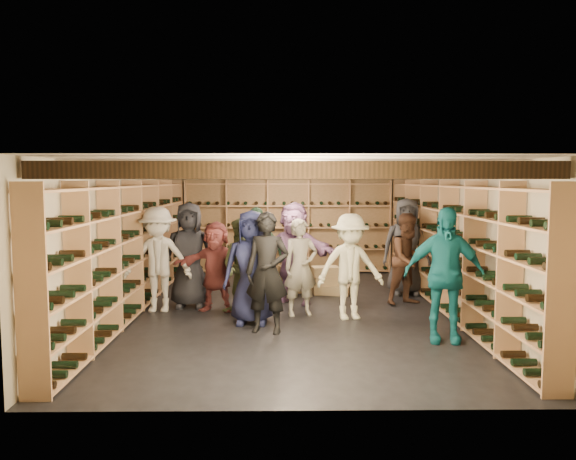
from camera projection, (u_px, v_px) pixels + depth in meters
The scene contains 23 objects.
ground at pixel (291, 311), 9.25m from camera, with size 8.00×8.00×0.00m, color black.
walls at pixel (291, 239), 9.14m from camera, with size 5.52×8.02×2.40m.
ceiling at pixel (291, 165), 9.03m from camera, with size 5.50×8.00×0.01m, color beige.
ceiling_joists at pixel (291, 173), 9.05m from camera, with size 5.40×7.12×0.18m.
wine_rack_left at pixel (133, 246), 9.12m from camera, with size 0.32×7.50×2.15m.
wine_rack_right at pixel (448, 246), 9.19m from camera, with size 0.32×7.50×2.15m.
wine_rack_back at pixel (288, 226), 12.97m from camera, with size 4.70×0.30×2.15m.
crate_stack_left at pixel (293, 274), 10.76m from camera, with size 0.56×0.43×0.68m.
crate_stack_right at pixel (326, 280), 10.64m from camera, with size 0.55×0.41×0.51m.
crate_loose at pixel (336, 290), 10.55m from camera, with size 0.50×0.33×0.17m, color tan.
person_0 at pixel (189, 255), 9.45m from camera, with size 0.87×0.57×1.78m, color black.
person_1 at pixel (267, 272), 7.89m from camera, with size 0.63×0.41×1.72m, color black.
person_2 at pixel (244, 267), 8.92m from camera, with size 0.75×0.59×1.55m, color #495632.
person_3 at pixel (350, 267), 8.66m from camera, with size 1.06×0.61×1.64m, color beige.
person_4 at pixel (444, 275), 7.45m from camera, with size 1.06×0.44×1.80m, color #11656E.
person_5 at pixel (216, 266), 9.20m from camera, with size 1.37×0.44×1.48m, color brown.
person_6 at pixel (251, 267), 8.37m from camera, with size 0.83×0.54×1.71m, color #191D42.
person_7 at pixel (301, 267), 8.89m from camera, with size 0.56×0.37×1.54m, color gray.
person_8 at pixel (409, 259), 9.66m from camera, with size 0.77×0.60×1.58m, color #4A2C1E.
person_9 at pixel (158, 259), 9.16m from camera, with size 1.11×0.64×1.72m, color #BCB8AB.
person_10 at pixel (256, 254), 10.01m from camera, with size 0.98×0.41×1.67m, color #284933.
person_11 at pixel (293, 253), 9.73m from camera, with size 1.65×0.52×1.78m, color #885B8A.
person_12 at pixel (406, 247), 10.49m from camera, with size 0.89×0.58×1.81m, color #343539.
Camera 1 is at (-0.17, -9.09, 2.18)m, focal length 35.00 mm.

